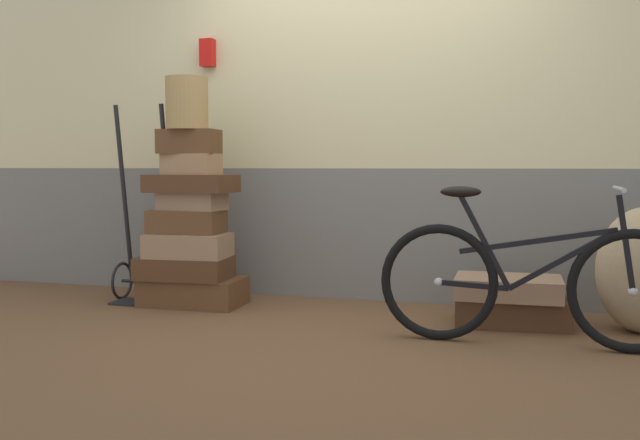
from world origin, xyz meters
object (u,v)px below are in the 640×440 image
object	(u,v)px
bicycle	(531,282)
suitcase_2	(188,245)
suitcase_4	(192,201)
wicker_basket	(187,103)
suitcase_8	(511,310)
suitcase_9	(508,287)
suitcase_1	(185,268)
luggage_trolley	(146,255)
suitcase_3	(187,222)
suitcase_7	(189,142)
suitcase_0	(193,291)
suitcase_5	(191,184)
suitcase_6	(191,164)

from	to	relation	value
bicycle	suitcase_2	bearing A→B (deg)	167.99
suitcase_4	wicker_basket	size ratio (longest dim) A/B	1.23
suitcase_8	suitcase_9	distance (m)	0.15
suitcase_1	suitcase_2	world-z (taller)	suitcase_2
suitcase_4	suitcase_2	bearing A→B (deg)	-106.61
suitcase_4	luggage_trolley	size ratio (longest dim) A/B	0.31
suitcase_3	suitcase_7	size ratio (longest dim) A/B	1.24
suitcase_2	wicker_basket	distance (m)	0.96
suitcase_4	luggage_trolley	distance (m)	0.54
bicycle	suitcase_3	bearing A→B (deg)	167.22
suitcase_4	suitcase_8	size ratio (longest dim) A/B	0.65
suitcase_3	luggage_trolley	distance (m)	0.42
suitcase_3	suitcase_1	bearing A→B (deg)	-98.42
suitcase_7	suitcase_1	bearing A→B (deg)	-129.19
suitcase_1	bicycle	xyz separation A→B (m)	(2.27, -0.48, 0.08)
suitcase_0	suitcase_4	size ratio (longest dim) A/B	1.59
suitcase_0	suitcase_5	xyz separation A→B (m)	(0.00, -0.02, 0.74)
suitcase_6	luggage_trolley	bearing A→B (deg)	-178.98
wicker_basket	luggage_trolley	xyz separation A→B (m)	(-0.36, 0.05, -1.05)
suitcase_5	bicycle	world-z (taller)	suitcase_5
wicker_basket	suitcase_8	bearing A→B (deg)	0.60
suitcase_5	suitcase_2	bearing A→B (deg)	-116.33
suitcase_4	bicycle	xyz separation A→B (m)	(2.22, -0.51, -0.37)
suitcase_5	suitcase_9	bearing A→B (deg)	2.06
suitcase_1	suitcase_6	world-z (taller)	suitcase_6
wicker_basket	luggage_trolley	world-z (taller)	wicker_basket
suitcase_3	suitcase_7	bearing A→B (deg)	9.22
suitcase_2	suitcase_4	distance (m)	0.30
suitcase_2	suitcase_5	distance (m)	0.42
suitcase_1	wicker_basket	xyz separation A→B (m)	(0.03, 0.02, 1.12)
suitcase_6	bicycle	size ratio (longest dim) A/B	0.22
wicker_basket	suitcase_4	bearing A→B (deg)	43.40
luggage_trolley	suitcase_9	bearing A→B (deg)	-1.61
suitcase_2	wicker_basket	xyz separation A→B (m)	(-0.01, 0.02, 0.96)
suitcase_2	suitcase_6	world-z (taller)	suitcase_6
suitcase_1	suitcase_8	xyz separation A→B (m)	(2.16, 0.04, -0.18)
suitcase_7	wicker_basket	xyz separation A→B (m)	(-0.00, -0.03, 0.26)
suitcase_7	suitcase_6	bearing A→B (deg)	-39.15
suitcase_8	suitcase_6	bearing A→B (deg)	174.62
suitcase_0	suitcase_9	distance (m)	2.10
suitcase_1	suitcase_6	xyz separation A→B (m)	(0.05, 0.03, 0.71)
suitcase_5	suitcase_7	world-z (taller)	suitcase_7
suitcase_5	suitcase_8	xyz separation A→B (m)	(2.11, 0.01, -0.75)
suitcase_1	bicycle	distance (m)	2.32
suitcase_7	suitcase_8	distance (m)	2.37
suitcase_6	suitcase_8	bearing A→B (deg)	6.72
suitcase_3	suitcase_7	distance (m)	0.55
suitcase_5	suitcase_8	bearing A→B (deg)	3.26
suitcase_4	luggage_trolley	world-z (taller)	luggage_trolley
suitcase_1	suitcase_3	size ratio (longest dim) A/B	1.26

